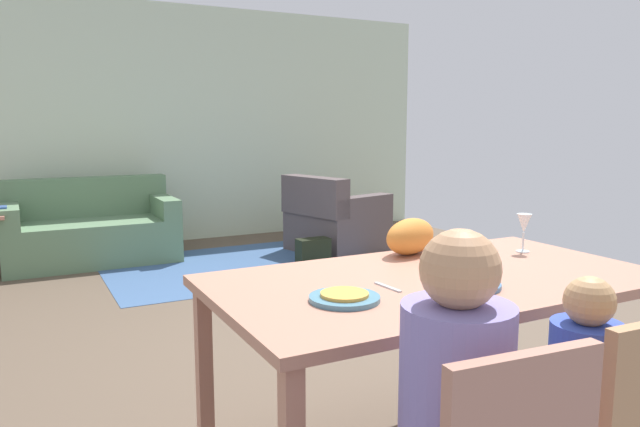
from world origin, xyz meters
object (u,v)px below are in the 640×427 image
person_child (573,427)px  cat (410,236)px  couch (91,231)px  handbag (313,252)px  wine_glass (524,225)px  armchair (334,221)px  plate_near_man (344,298)px  dining_table (437,293)px  plate_near_child (467,285)px

person_child → cat: 1.17m
couch → handbag: bearing=-31.3°
wine_glass → armchair: size_ratio=0.18×
cat → handbag: size_ratio=1.00×
plate_near_man → person_child: size_ratio=0.27×
armchair → handbag: bearing=-135.7°
dining_table → plate_near_child: plate_near_child is taller
dining_table → couch: 4.50m
wine_glass → handbag: wine_glass is taller
cat → armchair: cat is taller
person_child → cat: cat is taller
plate_near_man → cat: 0.83m
dining_table → armchair: size_ratio=1.73×
wine_glass → couch: bearing=109.5°
person_child → cat: size_ratio=2.89×
wine_glass → armchair: bearing=75.6°
plate_near_child → person_child: size_ratio=0.27×
plate_near_child → handbag: (1.07, 3.42, -0.64)m
cat → armchair: size_ratio=0.30×
wine_glass → handbag: 3.18m
handbag → person_child: bearing=-105.2°
cat → armchair: (1.41, 3.33, -0.53)m
wine_glass → person_child: wine_glass is taller
couch → handbag: (1.90, -1.16, -0.17)m
wine_glass → cat: bearing=157.0°
handbag → armchair: bearing=44.3°
person_child → armchair: size_ratio=0.88×
plate_near_man → person_child: person_child is taller
plate_near_child → handbag: 3.64m
plate_near_man → plate_near_child: 0.50m
cat → handbag: cat is taller
dining_table → person_child: bearing=-89.9°
couch → plate_near_child: bearing=-79.6°
armchair → handbag: 0.72m
plate_near_man → cat: cat is taller
plate_near_man → couch: bearing=94.3°
person_child → armchair: bearing=70.5°
plate_near_man → plate_near_child: same height
person_child → cat: bearing=82.2°
plate_near_child → handbag: size_ratio=0.78×
wine_glass → couch: 4.51m
dining_table → armchair: bearing=67.2°
plate_near_man → armchair: bearing=61.8°
cat → couch: bearing=82.9°
plate_near_man → person_child: (0.50, -0.56, -0.34)m
plate_near_child → armchair: size_ratio=0.24×
person_child → couch: 5.15m
plate_near_child → cat: size_ratio=0.78×
plate_near_child → couch: bearing=100.4°
dining_table → couch: couch is taller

